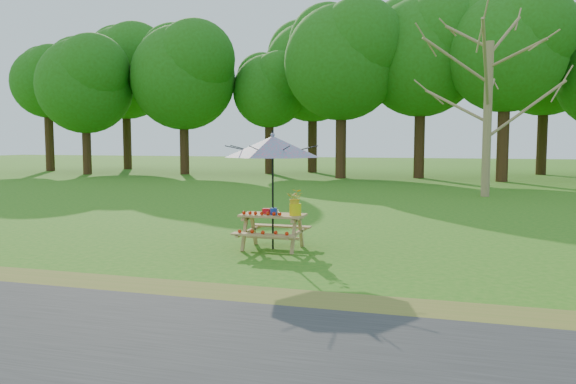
# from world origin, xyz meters

# --- Properties ---
(ground) EXTENTS (120.00, 120.00, 0.00)m
(ground) POSITION_xyz_m (0.00, 0.00, 0.00)
(ground) COLOR #2A7215
(ground) RESTS_ON ground
(road) EXTENTS (120.00, 4.00, 0.01)m
(road) POSITION_xyz_m (0.00, -5.00, 0.01)
(road) COLOR #2A2A2C
(road) RESTS_ON ground
(drygrass_strip) EXTENTS (120.00, 1.20, 0.01)m
(drygrass_strip) POSITION_xyz_m (0.00, -2.80, 0.00)
(drygrass_strip) COLOR olive
(drygrass_strip) RESTS_ON ground
(treeline) EXTENTS (60.00, 12.00, 16.00)m
(treeline) POSITION_xyz_m (0.00, 22.00, 8.00)
(treeline) COLOR #255E10
(treeline) RESTS_ON ground
(picnic_table) EXTENTS (1.20, 1.32, 0.67)m
(picnic_table) POSITION_xyz_m (-1.43, 0.50, 0.33)
(picnic_table) COLOR #A9874C
(picnic_table) RESTS_ON ground
(patio_umbrella) EXTENTS (2.10, 2.10, 2.25)m
(patio_umbrella) POSITION_xyz_m (-1.43, 0.50, 1.95)
(patio_umbrella) COLOR black
(patio_umbrella) RESTS_ON ground
(produce_bins) EXTENTS (0.32, 0.38, 0.13)m
(produce_bins) POSITION_xyz_m (-1.46, 0.51, 0.72)
(produce_bins) COLOR red
(produce_bins) RESTS_ON picnic_table
(tomatoes_row) EXTENTS (0.77, 0.13, 0.07)m
(tomatoes_row) POSITION_xyz_m (-1.58, 0.32, 0.71)
(tomatoes_row) COLOR red
(tomatoes_row) RESTS_ON picnic_table
(flower_bucket) EXTENTS (0.31, 0.28, 0.49)m
(flower_bucket) POSITION_xyz_m (-0.98, 0.46, 0.93)
(flower_bucket) COLOR yellow
(flower_bucket) RESTS_ON picnic_table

